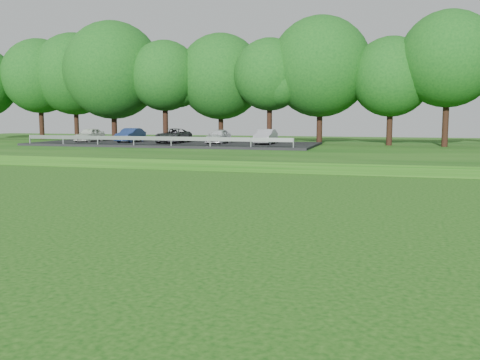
# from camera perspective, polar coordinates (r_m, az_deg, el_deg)

# --- Properties ---
(berm) EXTENTS (130.00, 30.00, 0.60)m
(berm) POSITION_cam_1_polar(r_m,az_deg,el_deg) (43.62, 24.03, 2.65)
(berm) COLOR #0E3F0C
(berm) RESTS_ON ground
(treeline) EXTENTS (104.00, 7.00, 15.00)m
(treeline) POSITION_cam_1_polar(r_m,az_deg,el_deg) (47.75, 23.80, 12.36)
(treeline) COLOR #104614
(treeline) RESTS_ON berm
(parking_lot) EXTENTS (24.00, 9.00, 1.38)m
(parking_lot) POSITION_cam_1_polar(r_m,az_deg,el_deg) (45.47, -7.24, 4.26)
(parking_lot) COLOR black
(parking_lot) RESTS_ON berm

